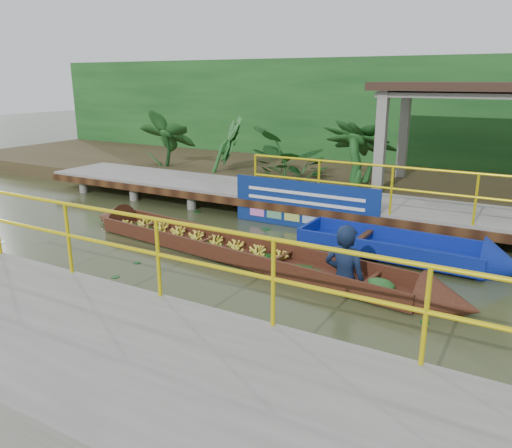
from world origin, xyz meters
The scene contains 10 objects.
ground centered at (0.00, 0.00, 0.00)m, with size 80.00×80.00×0.00m, color #2E351A.
land_strip centered at (0.00, 7.50, 0.23)m, with size 30.00×8.00×0.45m, color #362D1B.
far_dock centered at (0.02, 3.43, 0.48)m, with size 16.00×2.06×1.66m.
near_dock centered at (1.00, -4.20, 0.30)m, with size 18.00×2.40×1.73m.
pavilion centered at (3.00, 6.30, 2.82)m, with size 4.40×3.00×3.00m.
foliage_backdrop centered at (0.00, 10.00, 2.00)m, with size 30.00×0.80×4.00m, color #15431A.
vendor_boat centered at (0.54, 0.08, 0.34)m, with size 8.64×1.86×2.30m.
moored_blue_boat centered at (3.47, 1.58, 0.17)m, with size 4.06×1.19×0.96m.
blue_banner centered at (0.29, 2.48, 0.56)m, with size 3.47×0.04×1.09m.
tropical_plants centered at (0.17, 5.30, 1.33)m, with size 14.41×1.41×1.76m.
Camera 1 is at (4.70, -7.49, 3.27)m, focal length 35.00 mm.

